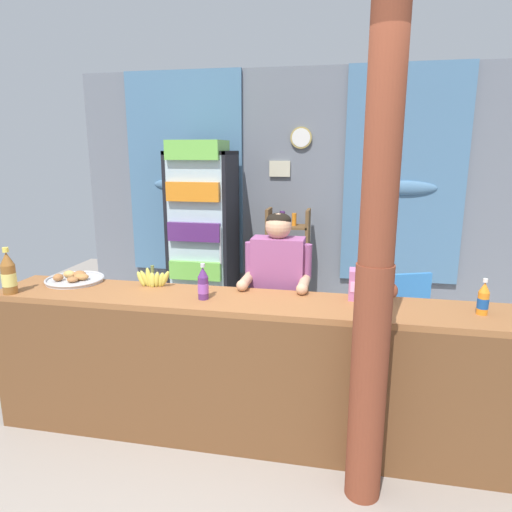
# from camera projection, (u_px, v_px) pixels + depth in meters

# --- Properties ---
(ground_plane) EXTENTS (7.80, 7.80, 0.00)m
(ground_plane) POSITION_uv_depth(u_px,v_px,m) (259.00, 383.00, 3.91)
(ground_plane) COLOR gray
(back_wall_curtained) EXTENTS (5.03, 0.22, 2.83)m
(back_wall_curtained) POSITION_uv_depth(u_px,v_px,m) (289.00, 193.00, 5.35)
(back_wall_curtained) COLOR slate
(back_wall_curtained) RESTS_ON ground
(stall_counter) EXTENTS (3.52, 0.51, 0.99)m
(stall_counter) POSITION_uv_depth(u_px,v_px,m) (245.00, 362.00, 2.97)
(stall_counter) COLOR #935B33
(stall_counter) RESTS_ON ground
(timber_post) EXTENTS (0.22, 0.20, 2.75)m
(timber_post) POSITION_uv_depth(u_px,v_px,m) (375.00, 275.00, 2.37)
(timber_post) COLOR brown
(timber_post) RESTS_ON ground
(drink_fridge) EXTENTS (0.69, 0.64, 2.05)m
(drink_fridge) POSITION_uv_depth(u_px,v_px,m) (202.00, 227.00, 5.09)
(drink_fridge) COLOR black
(drink_fridge) RESTS_ON ground
(bottle_shelf_rack) EXTENTS (0.48, 0.28, 1.31)m
(bottle_shelf_rack) POSITION_uv_depth(u_px,v_px,m) (287.00, 264.00, 5.20)
(bottle_shelf_rack) COLOR brown
(bottle_shelf_rack) RESTS_ON ground
(plastic_lawn_chair) EXTENTS (0.57, 0.57, 0.86)m
(plastic_lawn_chair) POSITION_uv_depth(u_px,v_px,m) (400.00, 308.00, 4.32)
(plastic_lawn_chair) COLOR #3884D6
(plastic_lawn_chair) RESTS_ON ground
(shopkeeper) EXTENTS (0.49, 0.42, 1.50)m
(shopkeeper) POSITION_uv_depth(u_px,v_px,m) (278.00, 288.00, 3.40)
(shopkeeper) COLOR #28282D
(shopkeeper) RESTS_ON ground
(soda_bottle_iced_tea) EXTENTS (0.09, 0.09, 0.32)m
(soda_bottle_iced_tea) POSITION_uv_depth(u_px,v_px,m) (8.00, 274.00, 3.09)
(soda_bottle_iced_tea) COLOR brown
(soda_bottle_iced_tea) RESTS_ON stall_counter
(soda_bottle_orange_soda) EXTENTS (0.07, 0.07, 0.22)m
(soda_bottle_orange_soda) POSITION_uv_depth(u_px,v_px,m) (483.00, 299.00, 2.70)
(soda_bottle_orange_soda) COLOR orange
(soda_bottle_orange_soda) RESTS_ON stall_counter
(soda_bottle_grape_soda) EXTENTS (0.07, 0.07, 0.24)m
(soda_bottle_grape_soda) POSITION_uv_depth(u_px,v_px,m) (203.00, 284.00, 2.98)
(soda_bottle_grape_soda) COLOR #56286B
(soda_bottle_grape_soda) RESTS_ON stall_counter
(snack_box_wafer) EXTENTS (0.20, 0.14, 0.20)m
(snack_box_wafer) POSITION_uv_depth(u_px,v_px,m) (365.00, 285.00, 2.97)
(snack_box_wafer) COLOR #B76699
(snack_box_wafer) RESTS_ON stall_counter
(pastry_tray) EXTENTS (0.42, 0.42, 0.07)m
(pastry_tray) POSITION_uv_depth(u_px,v_px,m) (75.00, 279.00, 3.39)
(pastry_tray) COLOR #BCBCC1
(pastry_tray) RESTS_ON stall_counter
(banana_bunch) EXTENTS (0.27, 0.06, 0.16)m
(banana_bunch) POSITION_uv_depth(u_px,v_px,m) (153.00, 279.00, 3.26)
(banana_bunch) COLOR #CCC14C
(banana_bunch) RESTS_ON stall_counter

